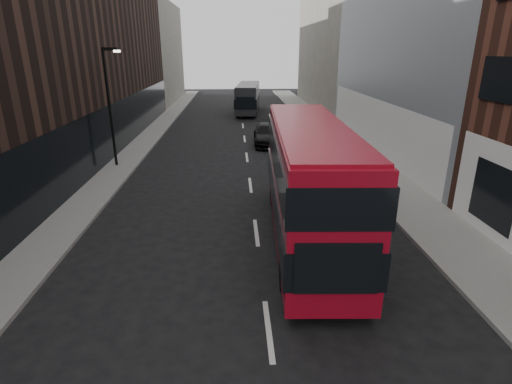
{
  "coord_description": "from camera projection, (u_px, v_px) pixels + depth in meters",
  "views": [
    {
      "loc": [
        -0.8,
        -6.72,
        7.06
      ],
      "look_at": [
        -0.12,
        5.93,
        2.5
      ],
      "focal_mm": 28.0,
      "sensor_mm": 36.0,
      "label": 1
    }
  ],
  "objects": [
    {
      "name": "building_left_far",
      "position": [
        156.0,
        53.0,
        54.83
      ],
      "size": [
        5.0,
        20.0,
        13.0
      ],
      "primitive_type": "cube",
      "color": "slate",
      "rests_on": "ground"
    },
    {
      "name": "building_modern_block",
      "position": [
        423.0,
        2.0,
        25.71
      ],
      "size": [
        5.03,
        22.0,
        20.0
      ],
      "color": "#A1A7AC",
      "rests_on": "ground"
    },
    {
      "name": "street_lamp",
      "position": [
        110.0,
        100.0,
        23.83
      ],
      "size": [
        1.06,
        0.22,
        7.0
      ],
      "color": "black",
      "rests_on": "sidewalk_left"
    },
    {
      "name": "sidewalk_left",
      "position": [
        145.0,
        142.0,
        31.81
      ],
      "size": [
        2.0,
        80.0,
        0.15
      ],
      "primitive_type": "cube",
      "color": "slate",
      "rests_on": "ground"
    },
    {
      "name": "building_victorian",
      "position": [
        335.0,
        26.0,
        47.4
      ],
      "size": [
        6.5,
        24.0,
        21.0
      ],
      "color": "slate",
      "rests_on": "ground"
    },
    {
      "name": "sidewalk_right",
      "position": [
        336.0,
        140.0,
        32.59
      ],
      "size": [
        3.0,
        80.0,
        0.15
      ],
      "primitive_type": "cube",
      "color": "slate",
      "rests_on": "ground"
    },
    {
      "name": "car_a",
      "position": [
        295.0,
        153.0,
        26.02
      ],
      "size": [
        1.92,
        3.99,
        1.32
      ],
      "primitive_type": "imported",
      "rotation": [
        0.0,
        0.0,
        0.1
      ],
      "color": "black",
      "rests_on": "ground"
    },
    {
      "name": "car_c",
      "position": [
        268.0,
        134.0,
        31.13
      ],
      "size": [
        2.31,
        5.36,
        1.54
      ],
      "primitive_type": "imported",
      "rotation": [
        0.0,
        0.0,
        -0.03
      ],
      "color": "black",
      "rests_on": "ground"
    },
    {
      "name": "building_left_mid",
      "position": [
        108.0,
        50.0,
        33.99
      ],
      "size": [
        5.0,
        24.0,
        14.0
      ],
      "primitive_type": "cube",
      "color": "black",
      "rests_on": "ground"
    },
    {
      "name": "red_bus",
      "position": [
        309.0,
        178.0,
        14.94
      ],
      "size": [
        3.18,
        11.33,
        4.53
      ],
      "rotation": [
        0.0,
        0.0,
        -0.05
      ],
      "color": "maroon",
      "rests_on": "ground"
    },
    {
      "name": "grey_bus",
      "position": [
        248.0,
        97.0,
        46.16
      ],
      "size": [
        3.32,
        10.27,
        3.27
      ],
      "rotation": [
        0.0,
        0.0,
        -0.09
      ],
      "color": "black",
      "rests_on": "ground"
    },
    {
      "name": "car_b",
      "position": [
        291.0,
        137.0,
        30.15
      ],
      "size": [
        1.95,
        4.86,
        1.57
      ],
      "primitive_type": "imported",
      "rotation": [
        0.0,
        0.0,
        0.06
      ],
      "color": "#94989C",
      "rests_on": "ground"
    }
  ]
}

